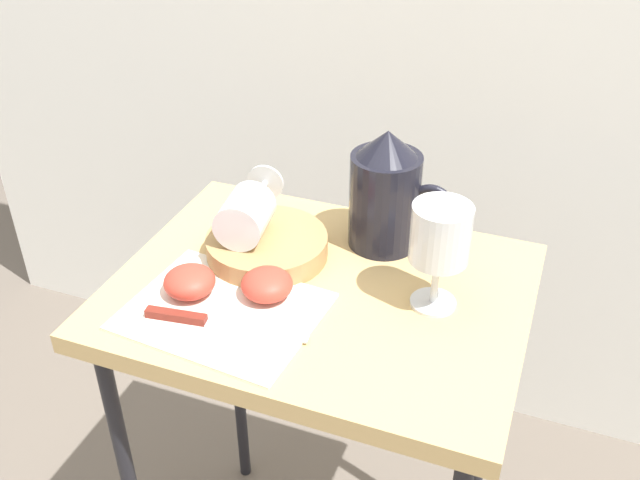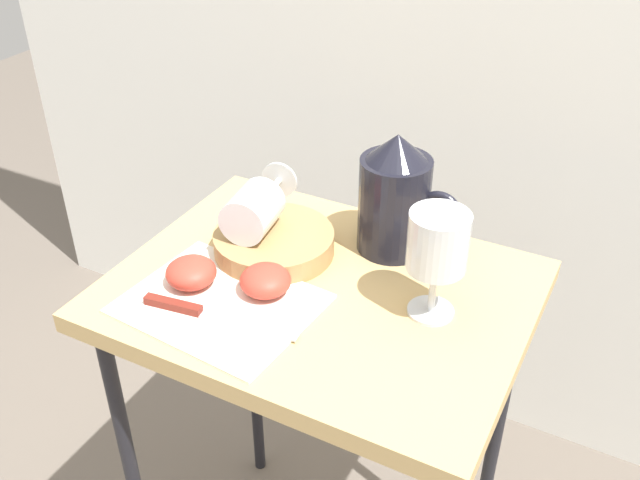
{
  "view_description": "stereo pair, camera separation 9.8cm",
  "coord_description": "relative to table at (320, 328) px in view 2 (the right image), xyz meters",
  "views": [
    {
      "loc": [
        0.29,
        -0.77,
        1.35
      ],
      "look_at": [
        0.0,
        0.0,
        0.81
      ],
      "focal_mm": 40.14,
      "sensor_mm": 36.0,
      "label": 1
    },
    {
      "loc": [
        0.38,
        -0.73,
        1.35
      ],
      "look_at": [
        0.0,
        0.0,
        0.81
      ],
      "focal_mm": 40.14,
      "sensor_mm": 36.0,
      "label": 2
    }
  ],
  "objects": [
    {
      "name": "wine_glass_upright",
      "position": [
        0.16,
        0.02,
        0.18
      ],
      "size": [
        0.08,
        0.08,
        0.16
      ],
      "color": "silver",
      "rests_on": "table"
    },
    {
      "name": "apple_half_left",
      "position": [
        -0.16,
        -0.08,
        0.1
      ],
      "size": [
        0.07,
        0.07,
        0.04
      ],
      "primitive_type": "ellipsoid",
      "color": "#CC3D2D",
      "rests_on": "linen_napkin"
    },
    {
      "name": "basket_tray",
      "position": [
        -0.1,
        0.05,
        0.09
      ],
      "size": [
        0.18,
        0.18,
        0.03
      ],
      "primitive_type": "cylinder",
      "color": "#AD8451",
      "rests_on": "table"
    },
    {
      "name": "apple_half_right",
      "position": [
        -0.06,
        -0.05,
        0.1
      ],
      "size": [
        0.07,
        0.07,
        0.04
      ],
      "primitive_type": "ellipsoid",
      "color": "#CC3D2D",
      "rests_on": "linen_napkin"
    },
    {
      "name": "linen_napkin",
      "position": [
        -0.1,
        -0.1,
        0.08
      ],
      "size": [
        0.27,
        0.23,
        0.0
      ],
      "primitive_type": "cube",
      "rotation": [
        0.0,
        0.0,
        -0.09
      ],
      "color": "silver",
      "rests_on": "table"
    },
    {
      "name": "knife",
      "position": [
        -0.12,
        -0.14,
        0.09
      ],
      "size": [
        0.22,
        0.05,
        0.01
      ],
      "color": "silver",
      "rests_on": "linen_napkin"
    },
    {
      "name": "table",
      "position": [
        0.0,
        0.0,
        0.0
      ],
      "size": [
        0.59,
        0.45,
        0.73
      ],
      "color": "tan",
      "rests_on": "ground_plane"
    },
    {
      "name": "wine_glass_tipped_near",
      "position": [
        -0.13,
        0.04,
        0.15
      ],
      "size": [
        0.09,
        0.16,
        0.07
      ],
      "color": "silver",
      "rests_on": "basket_tray"
    },
    {
      "name": "pitcher",
      "position": [
        0.05,
        0.14,
        0.15
      ],
      "size": [
        0.16,
        0.11,
        0.19
      ],
      "color": "black",
      "rests_on": "table"
    }
  ]
}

